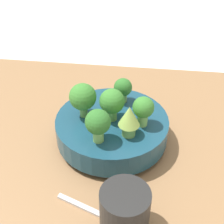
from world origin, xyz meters
The scene contains 11 objects.
ground_plane centered at (0.00, 0.00, 0.00)m, with size 6.00×6.00×0.00m, color silver.
table centered at (0.00, 0.00, 0.02)m, with size 1.10×0.82×0.04m.
bowl centered at (0.04, 0.03, 0.08)m, with size 0.26×0.26×0.07m.
broccoli_floret_left centered at (-0.03, 0.04, 0.16)m, with size 0.06×0.06×0.08m.
broccoli_floret_front centered at (0.02, -0.04, 0.16)m, with size 0.05×0.05×0.08m.
broccoli_floret_right centered at (0.11, 0.02, 0.15)m, with size 0.05×0.05×0.07m.
broccoli_floret_center centered at (0.04, 0.03, 0.16)m, with size 0.06×0.06×0.08m.
romanesco_piece_near centered at (0.08, -0.02, 0.15)m, with size 0.05×0.05×0.07m.
broccoli_floret_back centered at (0.06, 0.11, 0.15)m, with size 0.04×0.04×0.06m.
cup centered at (0.09, -0.20, 0.09)m, with size 0.09×0.09×0.09m.
fork centered at (0.03, -0.18, 0.04)m, with size 0.16×0.07×0.01m.
Camera 1 is at (0.11, -0.53, 0.56)m, focal length 50.00 mm.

